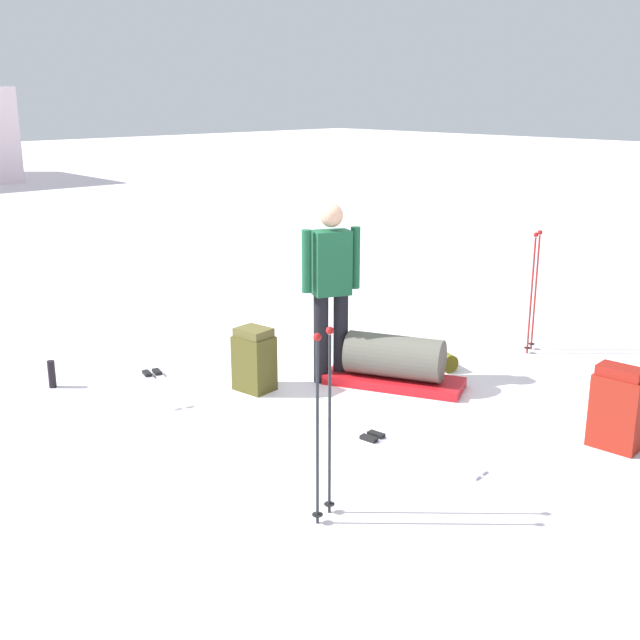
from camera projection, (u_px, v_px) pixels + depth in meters
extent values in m
plane|color=white|center=(320.00, 393.00, 7.26)|extent=(80.00, 80.00, 0.00)
cylinder|color=black|center=(341.00, 337.00, 7.51)|extent=(0.14, 0.14, 0.85)
cylinder|color=black|center=(321.00, 339.00, 7.45)|extent=(0.14, 0.14, 0.85)
cube|color=#164F31|center=(331.00, 263.00, 7.28)|extent=(0.40, 0.34, 0.60)
cylinder|color=#164F31|center=(355.00, 258.00, 7.35)|extent=(0.09, 0.09, 0.58)
cylinder|color=#164F31|center=(307.00, 261.00, 7.19)|extent=(0.09, 0.09, 0.58)
sphere|color=tan|center=(331.00, 215.00, 7.16)|extent=(0.22, 0.22, 0.22)
cube|color=silver|center=(147.00, 376.00, 7.68)|extent=(0.58, 1.86, 0.02)
cube|color=black|center=(147.00, 373.00, 7.67)|extent=(0.10, 0.15, 0.03)
cube|color=silver|center=(157.00, 374.00, 7.72)|extent=(0.58, 1.86, 0.02)
cube|color=black|center=(157.00, 372.00, 7.72)|extent=(0.10, 0.15, 0.03)
cube|color=silver|center=(376.00, 437.00, 6.31)|extent=(0.31, 1.93, 0.02)
cube|color=black|center=(376.00, 434.00, 6.30)|extent=(0.08, 0.15, 0.03)
cube|color=silver|center=(369.00, 441.00, 6.23)|extent=(0.31, 1.93, 0.02)
cube|color=black|center=(369.00, 438.00, 6.23)|extent=(0.08, 0.15, 0.03)
cube|color=#4B471C|center=(254.00, 363.00, 7.28)|extent=(0.31, 0.37, 0.52)
cube|color=brown|center=(254.00, 332.00, 7.20)|extent=(0.28, 0.33, 0.08)
cube|color=maroon|center=(616.00, 413.00, 6.07)|extent=(0.24, 0.39, 0.59)
cube|color=maroon|center=(621.00, 372.00, 5.98)|extent=(0.21, 0.35, 0.08)
cylinder|color=maroon|center=(531.00, 297.00, 8.20)|extent=(0.02, 0.02, 1.24)
sphere|color=#A51919|center=(536.00, 235.00, 8.02)|extent=(0.05, 0.05, 0.05)
cylinder|color=black|center=(527.00, 348.00, 8.36)|extent=(0.07, 0.07, 0.01)
cylinder|color=maroon|center=(535.00, 293.00, 8.33)|extent=(0.02, 0.02, 1.24)
sphere|color=#A51919|center=(540.00, 232.00, 8.15)|extent=(0.05, 0.05, 0.05)
cylinder|color=black|center=(531.00, 344.00, 8.49)|extent=(0.07, 0.07, 0.01)
cylinder|color=#24282D|center=(317.00, 435.00, 4.90)|extent=(0.02, 0.02, 1.22)
sphere|color=#A51919|center=(317.00, 337.00, 4.72)|extent=(0.05, 0.05, 0.05)
cylinder|color=black|center=(317.00, 515.00, 5.05)|extent=(0.07, 0.07, 0.01)
cylinder|color=#24282D|center=(330.00, 427.00, 5.03)|extent=(0.02, 0.02, 1.22)
sphere|color=#A51919|center=(330.00, 331.00, 4.85)|extent=(0.05, 0.05, 0.05)
cylinder|color=black|center=(329.00, 504.00, 5.18)|extent=(0.07, 0.07, 0.01)
cube|color=red|center=(394.00, 381.00, 7.44)|extent=(0.96, 1.36, 0.09)
cylinder|color=#57564B|center=(395.00, 356.00, 7.37)|extent=(0.75, 0.99, 0.40)
cylinder|color=#635E16|center=(436.00, 356.00, 7.99)|extent=(0.35, 0.58, 0.18)
cylinder|color=black|center=(52.00, 374.00, 7.37)|extent=(0.07, 0.07, 0.26)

